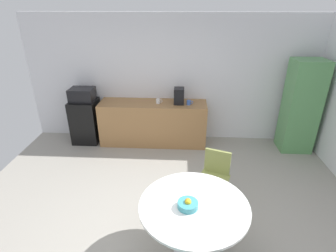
% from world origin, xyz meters
% --- Properties ---
extents(ground_plane, '(6.00, 6.00, 0.00)m').
position_xyz_m(ground_plane, '(0.00, 0.00, 0.00)').
color(ground_plane, '#9E998E').
extents(wall_back, '(6.00, 0.10, 2.60)m').
position_xyz_m(wall_back, '(0.00, 3.00, 1.30)').
color(wall_back, silver).
rests_on(wall_back, ground_plane).
extents(counter_block, '(2.19, 0.60, 0.90)m').
position_xyz_m(counter_block, '(-0.36, 2.65, 0.45)').
color(counter_block, '#9E7042').
rests_on(counter_block, ground_plane).
extents(mini_fridge, '(0.54, 0.54, 0.92)m').
position_xyz_m(mini_fridge, '(-1.81, 2.65, 0.46)').
color(mini_fridge, black).
rests_on(mini_fridge, ground_plane).
extents(microwave, '(0.48, 0.38, 0.26)m').
position_xyz_m(microwave, '(-1.81, 2.65, 1.05)').
color(microwave, black).
rests_on(microwave, mini_fridge).
extents(locker_cabinet, '(0.60, 0.50, 1.83)m').
position_xyz_m(locker_cabinet, '(2.55, 2.55, 0.92)').
color(locker_cabinet, '#599959').
rests_on(locker_cabinet, ground_plane).
extents(round_table, '(1.23, 1.23, 0.75)m').
position_xyz_m(round_table, '(0.40, -0.14, 0.63)').
color(round_table, silver).
rests_on(round_table, ground_plane).
extents(chair_olive, '(0.54, 0.54, 0.83)m').
position_xyz_m(chair_olive, '(0.75, 0.83, 0.52)').
color(chair_olive, silver).
rests_on(chair_olive, ground_plane).
extents(fruit_bowl, '(0.23, 0.23, 0.11)m').
position_xyz_m(fruit_bowl, '(0.33, -0.18, 0.79)').
color(fruit_bowl, teal).
rests_on(fruit_bowl, round_table).
extents(mug_white, '(0.13, 0.08, 0.09)m').
position_xyz_m(mug_white, '(0.37, 2.59, 0.95)').
color(mug_white, '#3F66BF').
rests_on(mug_white, counter_block).
extents(mug_green, '(0.13, 0.08, 0.09)m').
position_xyz_m(mug_green, '(-0.24, 2.63, 0.95)').
color(mug_green, white).
rests_on(mug_green, counter_block).
extents(coffee_maker, '(0.20, 0.24, 0.32)m').
position_xyz_m(coffee_maker, '(0.17, 2.65, 1.06)').
color(coffee_maker, black).
rests_on(coffee_maker, counter_block).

